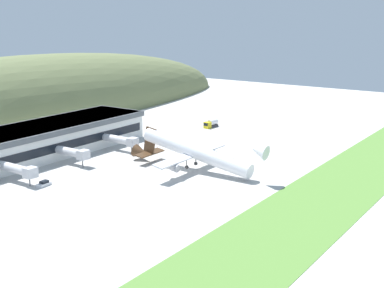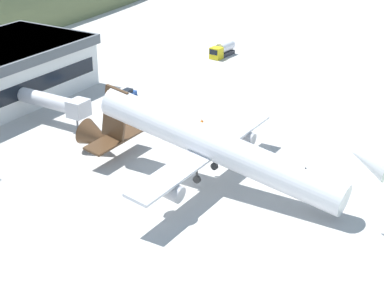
{
  "view_description": "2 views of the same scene",
  "coord_description": "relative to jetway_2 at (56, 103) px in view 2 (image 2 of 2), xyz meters",
  "views": [
    {
      "loc": [
        -124.6,
        -93.25,
        46.67
      ],
      "look_at": [
        4.86,
        -3.43,
        7.87
      ],
      "focal_mm": 50.0,
      "sensor_mm": 36.0,
      "label": 1
    },
    {
      "loc": [
        -66.38,
        -45.31,
        42.61
      ],
      "look_at": [
        0.5,
        -3.68,
        7.07
      ],
      "focal_mm": 60.0,
      "sensor_mm": 36.0,
      "label": 2
    }
  ],
  "objects": [
    {
      "name": "cargo_airplane",
      "position": [
        -5.06,
        -33.62,
        1.82
      ],
      "size": [
        33.52,
        48.09,
        12.17
      ],
      "color": "silver"
    },
    {
      "name": "service_car_0",
      "position": [
        17.58,
        -1.7,
        -3.36
      ],
      "size": [
        3.77,
        1.76,
        1.52
      ],
      "color": "#264C99",
      "rests_on": "ground_plane"
    },
    {
      "name": "box_truck",
      "position": [
        51.09,
        -3.87,
        -2.45
      ],
      "size": [
        7.55,
        2.99,
        3.26
      ],
      "color": "gold",
      "rests_on": "ground_plane"
    },
    {
      "name": "jetway_2",
      "position": [
        0.0,
        0.0,
        0.0
      ],
      "size": [
        3.38,
        14.45,
        5.43
      ],
      "color": "silver",
      "rests_on": "ground_plane"
    },
    {
      "name": "ground_plane",
      "position": [
        -8.57,
        -28.68,
        -3.99
      ],
      "size": [
        407.06,
        407.06,
        0.0
      ],
      "primitive_type": "plane",
      "color": "#B7B5AF"
    },
    {
      "name": "traffic_cone_0",
      "position": [
        14.17,
        -20.54,
        -3.71
      ],
      "size": [
        0.52,
        0.52,
        0.58
      ],
      "color": "orange",
      "rests_on": "ground_plane"
    }
  ]
}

